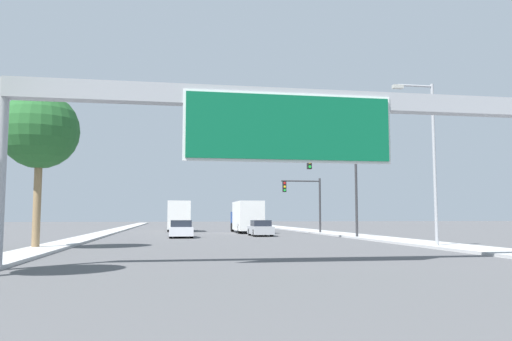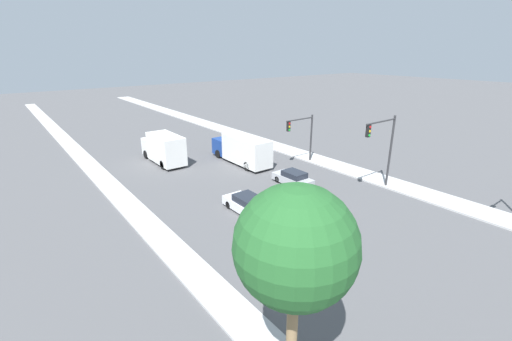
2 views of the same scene
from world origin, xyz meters
name	(u,v)px [view 1 (image 1 of 2)]	position (x,y,z in m)	size (l,w,h in m)	color
sidewalk_right	(300,230)	(11.25, 60.00, 0.07)	(3.00, 120.00, 0.15)	#B3B3B3
median_strip_left	(115,231)	(-10.75, 60.00, 0.07)	(2.00, 120.00, 0.15)	#B3B3B3
sign_gantry	(289,118)	(0.00, 17.90, 5.41)	(20.30, 0.73, 6.50)	#9EA0A5
car_near_center	(260,228)	(3.50, 43.79, 0.66)	(1.74, 4.25, 1.40)	#A5A8AD
car_near_left	(181,229)	(-3.50, 41.77, 0.68)	(1.90, 4.39, 1.43)	silver
truck_box_primary	(179,216)	(-3.50, 57.95, 1.73)	(2.48, 7.52, 3.42)	white
truck_box_secondary	(247,217)	(3.50, 52.24, 1.66)	(2.46, 8.91, 3.26)	navy
traffic_light_near_intersection	(341,181)	(8.98, 38.00, 4.58)	(4.29, 0.32, 6.85)	#2D2D30
traffic_light_mid_block	(307,196)	(8.91, 48.00, 3.72)	(4.03, 0.32, 5.51)	#2D2D30
palm_tree_background	(40,131)	(-11.35, 28.33, 6.36)	(4.16, 4.16, 8.48)	#8C704C
street_lamp_right	(429,151)	(10.07, 26.03, 5.43)	(2.48, 0.28, 9.31)	#9EA0A5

